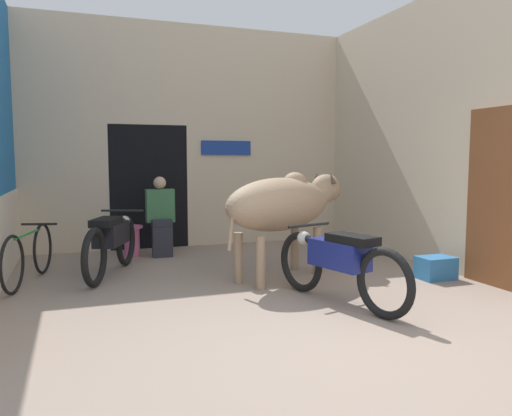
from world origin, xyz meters
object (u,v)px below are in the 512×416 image
shopkeeper_seated (161,214)px  plastic_stool (132,240)px  bicycle (29,255)px  cow (285,204)px  motorcycle_near (339,261)px  motorcycle_far (111,240)px  crate (436,268)px

shopkeeper_seated → plastic_stool: size_ratio=2.59×
bicycle → plastic_stool: 1.88m
cow → motorcycle_near: (0.07, -1.27, -0.49)m
motorcycle_near → motorcycle_far: size_ratio=1.03×
bicycle → motorcycle_near: bearing=-33.5°
cow → crate: size_ratio=4.73×
motorcycle_near → shopkeeper_seated: (-1.31, 3.22, 0.20)m
cow → plastic_stool: size_ratio=4.38×
motorcycle_near → shopkeeper_seated: shopkeeper_seated is taller
crate → motorcycle_far: bearing=157.3°
motorcycle_far → plastic_stool: bearing=72.7°
plastic_stool → crate: bearing=-39.3°
plastic_stool → crate: (3.43, -2.80, -0.11)m
bicycle → motorcycle_far: bearing=5.1°
bicycle → crate: 5.01m
bicycle → crate: size_ratio=3.73×
motorcycle_near → crate: motorcycle_near is taller
motorcycle_far → plastic_stool: size_ratio=3.78×
bicycle → plastic_stool: size_ratio=3.46×
crate → cow: bearing=157.5°
motorcycle_near → plastic_stool: 3.78m
bicycle → plastic_stool: bicycle is taller
cow → crate: cow is taller
motorcycle_near → bicycle: size_ratio=1.12×
crate → bicycle: bearing=162.5°
bicycle → shopkeeper_seated: bearing=33.4°
bicycle → crate: bicycle is taller
motorcycle_near → shopkeeper_seated: size_ratio=1.50×
shopkeeper_seated → motorcycle_near: bearing=-67.9°
cow → plastic_stool: 2.76m
motorcycle_near → cow: bearing=93.0°
cow → bicycle: 3.18m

